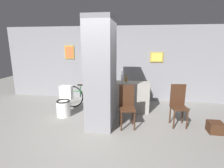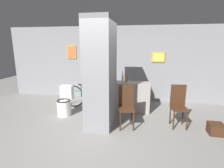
{
  "view_description": "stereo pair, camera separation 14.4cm",
  "coord_description": "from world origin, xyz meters",
  "px_view_note": "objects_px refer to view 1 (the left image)",
  "views": [
    {
      "loc": [
        0.86,
        -3.55,
        2.0
      ],
      "look_at": [
        0.2,
        0.94,
        0.95
      ],
      "focal_mm": 28.0,
      "sensor_mm": 36.0,
      "label": 1
    },
    {
      "loc": [
        1.01,
        -3.53,
        2.0
      ],
      "look_at": [
        0.2,
        0.94,
        0.95
      ],
      "focal_mm": 28.0,
      "sensor_mm": 36.0,
      "label": 2
    }
  ],
  "objects_px": {
    "chair_near_pillar": "(127,105)",
    "bottle_tall": "(122,78)",
    "toilet": "(64,103)",
    "bicycle": "(89,97)",
    "chair_by_doorway": "(178,104)"
  },
  "relations": [
    {
      "from": "chair_by_doorway",
      "to": "bicycle",
      "type": "height_order",
      "value": "chair_by_doorway"
    },
    {
      "from": "bicycle",
      "to": "chair_by_doorway",
      "type": "bearing_deg",
      "value": -17.86
    },
    {
      "from": "toilet",
      "to": "chair_by_doorway",
      "type": "relative_size",
      "value": 0.8
    },
    {
      "from": "bicycle",
      "to": "chair_near_pillar",
      "type": "bearing_deg",
      "value": -40.42
    },
    {
      "from": "toilet",
      "to": "bicycle",
      "type": "bearing_deg",
      "value": 49.78
    },
    {
      "from": "toilet",
      "to": "chair_by_doorway",
      "type": "bearing_deg",
      "value": -3.27
    },
    {
      "from": "chair_near_pillar",
      "to": "bicycle",
      "type": "distance_m",
      "value": 1.67
    },
    {
      "from": "toilet",
      "to": "bicycle",
      "type": "height_order",
      "value": "toilet"
    },
    {
      "from": "chair_by_doorway",
      "to": "bottle_tall",
      "type": "height_order",
      "value": "bottle_tall"
    },
    {
      "from": "chair_by_doorway",
      "to": "chair_near_pillar",
      "type": "bearing_deg",
      "value": -174.73
    },
    {
      "from": "toilet",
      "to": "bicycle",
      "type": "distance_m",
      "value": 0.83
    },
    {
      "from": "chair_near_pillar",
      "to": "bottle_tall",
      "type": "relative_size",
      "value": 3.13
    },
    {
      "from": "toilet",
      "to": "chair_near_pillar",
      "type": "xyz_separation_m",
      "value": [
        1.8,
        -0.44,
        0.22
      ]
    },
    {
      "from": "toilet",
      "to": "bottle_tall",
      "type": "xyz_separation_m",
      "value": [
        1.59,
        0.56,
        0.66
      ]
    },
    {
      "from": "chair_by_doorway",
      "to": "bicycle",
      "type": "relative_size",
      "value": 0.58
    }
  ]
}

